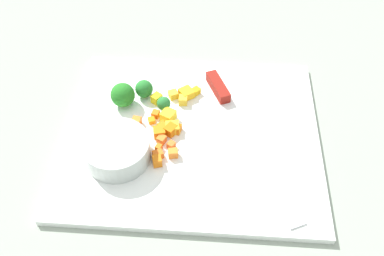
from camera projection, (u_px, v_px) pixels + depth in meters
name	position (u px, v px, depth m)	size (l,w,h in m)	color
ground_plane	(192.00, 136.00, 0.74)	(4.00, 4.00, 0.00)	#8F9D8D
cutting_board	(192.00, 134.00, 0.73)	(0.43, 0.37, 0.01)	white
prep_bowl	(117.00, 150.00, 0.68)	(0.11, 0.11, 0.04)	#B7C1BB
chef_knife	(234.00, 114.00, 0.75)	(0.16, 0.32, 0.02)	silver
carrot_dice_0	(159.00, 132.00, 0.72)	(0.02, 0.02, 0.01)	orange
carrot_dice_1	(136.00, 122.00, 0.73)	(0.01, 0.02, 0.01)	orange
carrot_dice_2	(173.00, 153.00, 0.69)	(0.02, 0.01, 0.01)	orange
carrot_dice_3	(163.00, 127.00, 0.73)	(0.01, 0.01, 0.01)	orange
carrot_dice_4	(162.00, 139.00, 0.71)	(0.01, 0.01, 0.01)	orange
carrot_dice_5	(171.00, 145.00, 0.70)	(0.01, 0.01, 0.01)	orange
carrot_dice_6	(159.00, 148.00, 0.70)	(0.01, 0.01, 0.01)	orange
carrot_dice_7	(152.00, 120.00, 0.74)	(0.01, 0.01, 0.01)	orange
carrot_dice_8	(176.00, 127.00, 0.73)	(0.02, 0.02, 0.01)	orange
carrot_dice_9	(171.00, 130.00, 0.72)	(0.02, 0.02, 0.02)	orange
carrot_dice_10	(158.00, 155.00, 0.69)	(0.02, 0.01, 0.01)	orange
carrot_dice_11	(156.00, 114.00, 0.75)	(0.01, 0.01, 0.01)	orange
carrot_dice_12	(157.00, 161.00, 0.68)	(0.02, 0.01, 0.02)	orange
pepper_dice_0	(168.00, 116.00, 0.74)	(0.02, 0.02, 0.02)	yellow
pepper_dice_1	(173.00, 126.00, 0.73)	(0.02, 0.02, 0.02)	yellow
pepper_dice_2	(183.00, 100.00, 0.77)	(0.02, 0.01, 0.01)	yellow
pepper_dice_3	(186.00, 93.00, 0.78)	(0.02, 0.02, 0.02)	yellow
pepper_dice_4	(157.00, 98.00, 0.77)	(0.02, 0.01, 0.02)	yellow
pepper_dice_5	(173.00, 95.00, 0.78)	(0.02, 0.02, 0.01)	yellow
pepper_dice_6	(193.00, 91.00, 0.79)	(0.02, 0.01, 0.01)	yellow
broccoli_floret_0	(144.00, 89.00, 0.77)	(0.03, 0.03, 0.03)	#8EB159
broccoli_floret_1	(164.00, 104.00, 0.75)	(0.02, 0.02, 0.03)	#80B157
broccoli_floret_2	(123.00, 95.00, 0.76)	(0.04, 0.04, 0.04)	#87AA57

